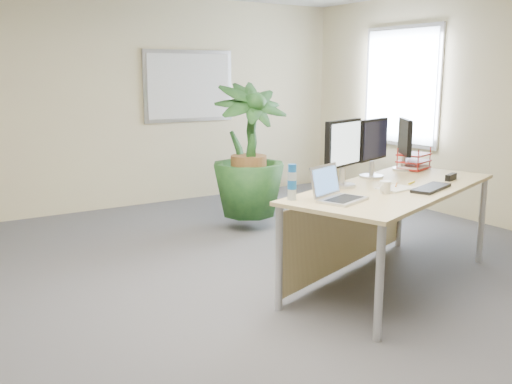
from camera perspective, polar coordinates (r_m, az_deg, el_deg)
floor at (r=4.18m, az=2.69°, el=-12.55°), size 8.00×8.00×0.00m
back_wall at (r=7.45m, az=-15.24°, el=8.54°), size 7.00×0.04×2.70m
whiteboard at (r=7.85m, az=-6.72°, el=10.47°), size 1.30×0.04×0.95m
window at (r=7.83m, az=14.28°, el=10.19°), size 0.04×1.30×1.55m
desk at (r=4.82m, az=12.27°, el=-1.36°), size 2.32×1.56×0.82m
floor_plant at (r=6.34m, az=-0.74°, el=2.99°), size 0.86×0.86×1.50m
monitor_left at (r=4.60m, az=8.71°, el=4.30°), size 0.47×0.22×0.54m
monitor_right at (r=5.06m, az=11.61°, el=4.71°), size 0.45×0.21×0.51m
monitor_dark at (r=5.53m, az=14.66°, el=4.97°), size 0.28×0.38×0.48m
laptop at (r=4.14m, az=7.96°, el=0.03°), size 0.42×0.40×0.25m
keyboard at (r=4.69m, az=17.11°, el=0.38°), size 0.48×0.29×0.03m
coffee_mug at (r=4.45m, az=12.74°, el=0.47°), size 0.12×0.08×0.09m
spiral_notebook at (r=4.64m, az=13.80°, el=0.37°), size 0.29×0.23×0.01m
orange_pen at (r=4.72m, az=13.85°, el=0.72°), size 0.12×0.11×0.01m
yellow_highlighter at (r=4.90m, az=15.31°, el=0.91°), size 0.11×0.05×0.02m
water_bottle at (r=4.11m, az=3.62°, el=0.92°), size 0.07×0.07×0.26m
letter_tray at (r=5.62m, az=15.48°, el=2.86°), size 0.37×0.32×0.14m
stapler at (r=5.15m, az=18.92°, el=1.43°), size 0.17×0.10×0.05m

